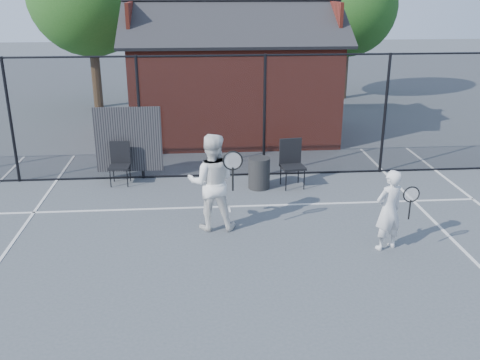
{
  "coord_description": "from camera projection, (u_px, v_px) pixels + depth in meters",
  "views": [
    {
      "loc": [
        -0.59,
        -7.63,
        4.5
      ],
      "look_at": [
        0.14,
        1.66,
        1.1
      ],
      "focal_mm": 40.0,
      "sensor_mm": 36.0,
      "label": 1
    }
  ],
  "objects": [
    {
      "name": "ground",
      "position": [
        239.0,
        278.0,
        8.73
      ],
      "size": [
        80.0,
        80.0,
        0.0
      ],
      "primitive_type": "plane",
      "color": "#434A4D",
      "rests_on": "ground"
    },
    {
      "name": "court_lines",
      "position": [
        247.0,
        326.0,
        7.49
      ],
      "size": [
        11.02,
        18.0,
        0.01
      ],
      "color": "silver",
      "rests_on": "ground"
    },
    {
      "name": "fence",
      "position": [
        211.0,
        120.0,
        12.9
      ],
      "size": [
        22.04,
        3.0,
        3.0
      ],
      "color": "black",
      "rests_on": "ground"
    },
    {
      "name": "clubhouse",
      "position": [
        233.0,
        84.0,
        16.65
      ],
      "size": [
        6.5,
        4.36,
        4.19
      ],
      "color": "maroon",
      "rests_on": "ground"
    },
    {
      "name": "tree_right",
      "position": [
        348.0,
        7.0,
        21.45
      ],
      "size": [
        3.97,
        3.97,
        5.7
      ],
      "color": "#332514",
      "rests_on": "ground"
    },
    {
      "name": "player_front",
      "position": [
        389.0,
        210.0,
        9.47
      ],
      "size": [
        0.72,
        0.58,
        1.5
      ],
      "color": "silver",
      "rests_on": "ground"
    },
    {
      "name": "player_back",
      "position": [
        212.0,
        182.0,
        10.23
      ],
      "size": [
        1.05,
        0.79,
        1.91
      ],
      "color": "white",
      "rests_on": "ground"
    },
    {
      "name": "chair_left",
      "position": [
        119.0,
        165.0,
        12.69
      ],
      "size": [
        0.5,
        0.52,
        0.99
      ],
      "primitive_type": "cube",
      "rotation": [
        0.0,
        0.0,
        -0.05
      ],
      "color": "black",
      "rests_on": "ground"
    },
    {
      "name": "chair_right",
      "position": [
        293.0,
        165.0,
        12.5
      ],
      "size": [
        0.6,
        0.62,
        1.1
      ],
      "primitive_type": "cube",
      "rotation": [
        0.0,
        0.0,
        0.13
      ],
      "color": "black",
      "rests_on": "ground"
    },
    {
      "name": "waste_bin",
      "position": [
        259.0,
        173.0,
        12.51
      ],
      "size": [
        0.59,
        0.59,
        0.74
      ],
      "primitive_type": "cylinder",
      "rotation": [
        0.0,
        0.0,
        0.18
      ],
      "color": "black",
      "rests_on": "ground"
    }
  ]
}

